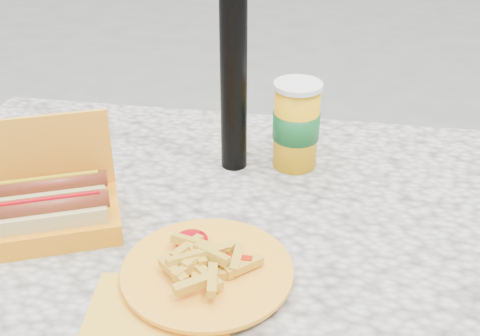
# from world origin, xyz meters

# --- Properties ---
(picnic_table) EXTENTS (1.20, 0.80, 0.75)m
(picnic_table) POSITION_xyz_m (0.00, 0.00, 0.64)
(picnic_table) COLOR beige
(picnic_table) RESTS_ON ground
(hotdog_box) EXTENTS (0.26, 0.22, 0.18)m
(hotdog_box) POSITION_xyz_m (-0.26, -0.10, 0.79)
(hotdog_box) COLOR #FFA222
(hotdog_box) RESTS_ON picnic_table
(fries_plate) EXTENTS (0.29, 0.35, 0.05)m
(fries_plate) POSITION_xyz_m (0.01, -0.19, 0.76)
(fries_plate) COLOR gold
(fries_plate) RESTS_ON picnic_table
(soda_cup) EXTENTS (0.09, 0.09, 0.17)m
(soda_cup) POSITION_xyz_m (0.12, 0.18, 0.84)
(soda_cup) COLOR #FFB30D
(soda_cup) RESTS_ON picnic_table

